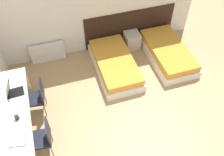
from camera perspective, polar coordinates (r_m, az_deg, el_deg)
name	(u,v)px	position (r m, az deg, el deg)	size (l,w,h in m)	color
wall_back	(91,5)	(6.29, -4.92, 16.26)	(5.67, 0.05, 2.70)	silver
headboard_panel	(130,27)	(7.00, 4.05, 11.57)	(2.53, 0.03, 1.00)	black
bed_near_window	(115,65)	(6.33, 0.67, 3.10)	(0.96, 1.86, 0.38)	silver
bed_near_door	(167,53)	(6.81, 12.56, 5.66)	(0.96, 1.86, 0.38)	silver
nightstand	(132,40)	(7.00, 4.60, 8.62)	(0.40, 0.41, 0.44)	beige
radiator	(48,52)	(6.75, -14.47, 5.71)	(0.89, 0.12, 0.53)	silver
desk	(17,118)	(5.19, -20.86, -8.53)	(0.55, 2.40, 0.73)	beige
chair_near_laptop	(37,96)	(5.50, -16.76, -3.99)	(0.45, 0.45, 0.90)	black
chair_near_notebook	(43,137)	(4.92, -15.51, -12.83)	(0.44, 0.44, 0.90)	black
laptop	(13,91)	(5.35, -21.76, -2.82)	(0.35, 0.26, 0.32)	black
open_notebook	(18,141)	(4.74, -20.66, -13.28)	(0.31, 0.27, 0.02)	#1E4793
mug	(17,117)	(4.96, -20.93, -8.43)	(0.08, 0.08, 0.09)	black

